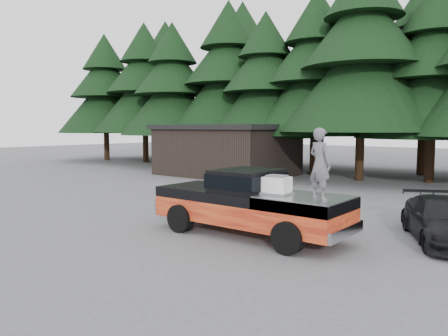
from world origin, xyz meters
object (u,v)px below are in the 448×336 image
Objects in this scene: pickup_truck at (250,213)px; man_on_bed at (320,164)px; air_compressor at (277,186)px; utility_building at (227,150)px; parked_car at (444,220)px.

man_on_bed reaches higher than pickup_truck.
utility_building is at bearing 127.85° from air_compressor.
man_on_bed is (2.31, -0.24, 1.57)m from pickup_truck.
air_compressor is at bearing -47.14° from utility_building.
utility_building is (-15.13, 9.55, 1.06)m from parked_car.
air_compressor reaches higher than parked_car.
utility_building is at bearing 130.68° from pickup_truck.
man_on_bed is at bearing -6.11° from air_compressor.
man_on_bed reaches higher than parked_car.
pickup_truck is 1.39m from air_compressor.
pickup_truck is 0.71× the size of utility_building.
man_on_bed is at bearing -5.95° from pickup_truck.
utility_building reaches higher than parked_car.
pickup_truck is 3.33× the size of man_on_bed.
air_compressor is (1.04, -0.22, 0.89)m from pickup_truck.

